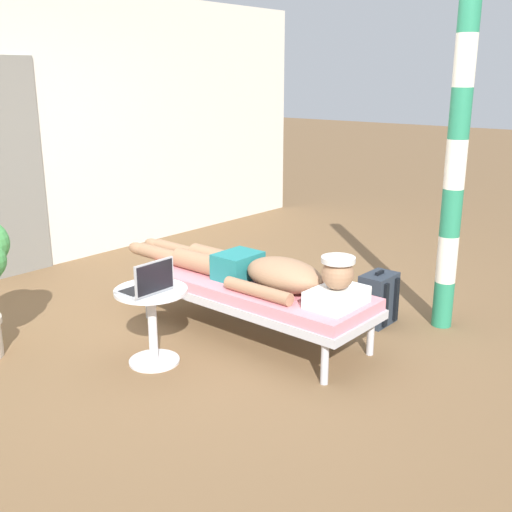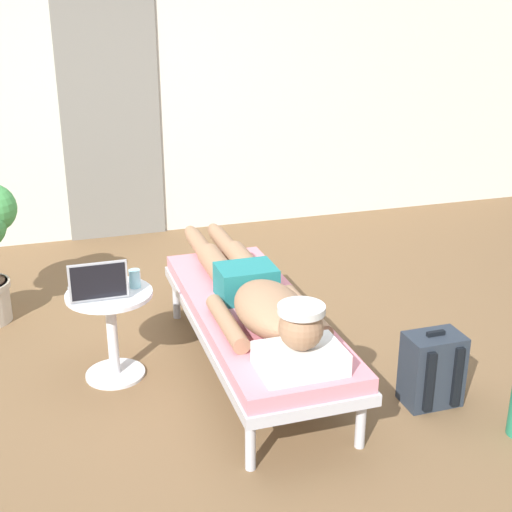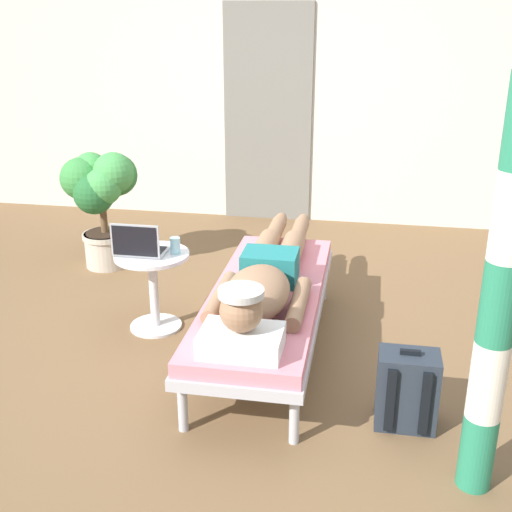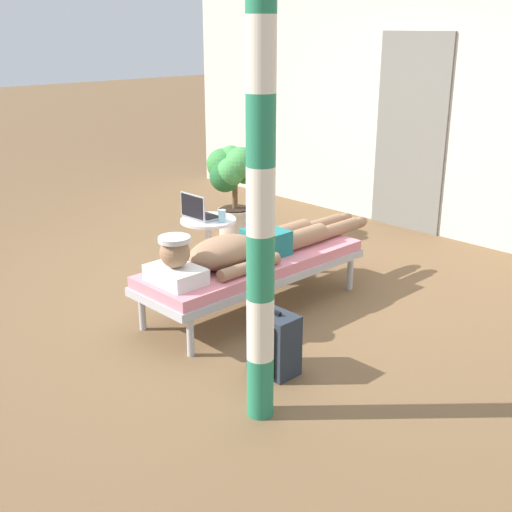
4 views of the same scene
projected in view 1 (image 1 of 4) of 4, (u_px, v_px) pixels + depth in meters
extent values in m
plane|color=brown|center=(211.00, 338.00, 4.53)|extent=(40.00, 40.00, 0.00)
cube|color=beige|center=(34.00, 130.00, 5.96)|extent=(7.60, 0.20, 2.70)
cube|color=slate|center=(1.00, 171.00, 5.67)|extent=(0.84, 0.03, 2.04)
cylinder|color=#B7B7BC|center=(148.00, 301.00, 4.88)|extent=(0.05, 0.05, 0.28)
cylinder|color=#B7B7BC|center=(199.00, 284.00, 5.29)|extent=(0.05, 0.05, 0.28)
cylinder|color=#B7B7BC|center=(325.00, 363.00, 3.83)|extent=(0.05, 0.05, 0.28)
cylinder|color=#B7B7BC|center=(371.00, 336.00, 4.23)|extent=(0.05, 0.05, 0.28)
cube|color=#B7B7BC|center=(251.00, 296.00, 4.51)|extent=(0.66, 1.89, 0.06)
cube|color=pink|center=(251.00, 287.00, 4.49)|extent=(0.63, 1.85, 0.08)
cube|color=white|center=(337.00, 297.00, 4.00)|extent=(0.40, 0.28, 0.11)
sphere|color=#997051|center=(338.00, 274.00, 3.96)|extent=(0.21, 0.21, 0.21)
cylinder|color=silver|center=(338.00, 260.00, 3.93)|extent=(0.22, 0.22, 0.03)
ellipsoid|color=#997051|center=(284.00, 275.00, 4.26)|extent=(0.35, 0.60, 0.23)
cylinder|color=#997051|center=(258.00, 291.00, 4.15)|extent=(0.09, 0.55, 0.09)
cylinder|color=#997051|center=(297.00, 275.00, 4.47)|extent=(0.09, 0.55, 0.09)
cube|color=#1E7272|center=(238.00, 266.00, 4.53)|extent=(0.33, 0.26, 0.19)
cylinder|color=#997051|center=(197.00, 262.00, 4.69)|extent=(0.15, 0.42, 0.15)
cylinder|color=#997051|center=(160.00, 254.00, 4.96)|extent=(0.11, 0.44, 0.11)
ellipsoid|color=#997051|center=(137.00, 249.00, 5.15)|extent=(0.09, 0.20, 0.10)
cylinder|color=#997051|center=(213.00, 257.00, 4.81)|extent=(0.15, 0.42, 0.15)
cylinder|color=#997051|center=(176.00, 250.00, 5.09)|extent=(0.11, 0.44, 0.11)
ellipsoid|color=#997051|center=(153.00, 244.00, 5.27)|extent=(0.09, 0.20, 0.10)
cylinder|color=silver|center=(154.00, 361.00, 4.16)|extent=(0.34, 0.34, 0.02)
cylinder|color=silver|center=(153.00, 327.00, 4.09)|extent=(0.06, 0.06, 0.48)
cylinder|color=silver|center=(151.00, 291.00, 4.01)|extent=(0.48, 0.48, 0.02)
cube|color=#A5A8AD|center=(143.00, 290.00, 3.96)|extent=(0.31, 0.22, 0.02)
cube|color=black|center=(142.00, 288.00, 3.97)|extent=(0.27, 0.15, 0.00)
cube|color=#A5A8AD|center=(154.00, 277.00, 3.86)|extent=(0.31, 0.01, 0.21)
cube|color=black|center=(155.00, 278.00, 3.86)|extent=(0.29, 0.00, 0.19)
cylinder|color=#99D8E5|center=(165.00, 275.00, 4.12)|extent=(0.06, 0.06, 0.10)
cube|color=#262D38|center=(378.00, 299.00, 4.76)|extent=(0.30, 0.20, 0.40)
cube|color=#262D38|center=(364.00, 304.00, 4.85)|extent=(0.23, 0.04, 0.18)
cube|color=black|center=(386.00, 305.00, 4.63)|extent=(0.04, 0.02, 0.34)
cube|color=black|center=(396.00, 299.00, 4.75)|extent=(0.04, 0.02, 0.34)
cube|color=black|center=(380.00, 273.00, 4.70)|extent=(0.10, 0.02, 0.02)
cylinder|color=#267F59|center=(443.00, 303.00, 4.73)|extent=(0.15, 0.15, 0.36)
cylinder|color=silver|center=(447.00, 259.00, 4.62)|extent=(0.15, 0.15, 0.36)
cylinder|color=#267F59|center=(451.00, 213.00, 4.52)|extent=(0.15, 0.15, 0.36)
cylinder|color=silver|center=(456.00, 164.00, 4.42)|extent=(0.15, 0.15, 0.36)
cylinder|color=#267F59|center=(460.00, 113.00, 4.32)|extent=(0.15, 0.15, 0.36)
cylinder|color=silver|center=(465.00, 60.00, 4.22)|extent=(0.15, 0.15, 0.36)
cylinder|color=#267F59|center=(470.00, 5.00, 4.12)|extent=(0.15, 0.15, 0.36)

